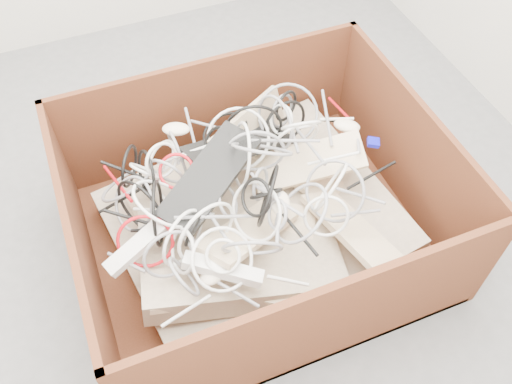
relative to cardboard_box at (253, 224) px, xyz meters
name	(u,v)px	position (x,y,z in m)	size (l,w,h in m)	color
ground	(221,219)	(-0.09, 0.16, -0.13)	(3.00, 3.00, 0.00)	#57575A
cardboard_box	(253,224)	(0.00, 0.00, 0.00)	(1.31, 1.10, 0.55)	#432010
keyboard_pile	(258,195)	(0.03, 0.02, 0.15)	(0.95, 0.87, 0.37)	beige
mice_scatter	(254,202)	(-0.02, -0.06, 0.22)	(0.91, 0.85, 0.20)	beige
power_strip_left	(143,241)	(-0.42, -0.07, 0.22)	(0.30, 0.05, 0.04)	white
power_strip_right	(223,269)	(-0.21, -0.26, 0.20)	(0.26, 0.05, 0.04)	white
vga_plug	(373,142)	(0.51, 0.03, 0.23)	(0.04, 0.04, 0.02)	#0B0CAD
cable_tangle	(226,180)	(-0.09, 0.04, 0.26)	(1.11, 0.87, 0.43)	silver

